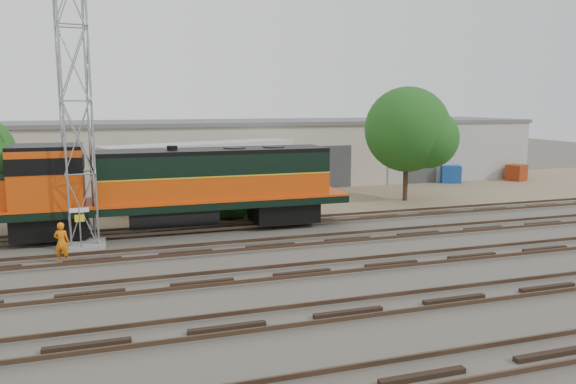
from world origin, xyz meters
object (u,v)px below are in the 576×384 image
object	(u,v)px
signal_tower	(76,106)
worker	(62,242)
locomotive	(167,185)
semi_trailer	(206,165)

from	to	relation	value
signal_tower	worker	world-z (taller)	signal_tower
signal_tower	locomotive	bearing A→B (deg)	19.67
locomotive	signal_tower	bearing A→B (deg)	-160.33
locomotive	worker	distance (m)	6.67
worker	signal_tower	bearing A→B (deg)	-89.70
worker	semi_trailer	bearing A→B (deg)	-108.12
signal_tower	semi_trailer	xyz separation A→B (m)	(7.63, 9.55, -4.02)
locomotive	semi_trailer	bearing A→B (deg)	66.76
semi_trailer	signal_tower	bearing A→B (deg)	-148.02
worker	semi_trailer	size ratio (longest dim) A/B	0.13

